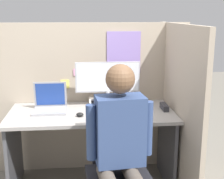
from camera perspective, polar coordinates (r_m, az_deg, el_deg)
name	(u,v)px	position (r m, az deg, el deg)	size (l,w,h in m)	color
cubicle_panel_back	(91,98)	(3.23, -3.93, -1.52)	(2.02, 0.05, 1.53)	tan
cubicle_panel_right	(177,109)	(2.93, 11.80, -3.46)	(0.04, 1.34, 1.53)	tan
desk	(92,130)	(2.94, -3.71, -7.41)	(1.52, 0.70, 0.74)	#9E9993
paper_box	(108,103)	(3.05, -0.78, -2.40)	(0.36, 0.22, 0.06)	white
monitor	(108,79)	(3.00, -0.80, 1.84)	(0.62, 0.21, 0.37)	#B2B2B7
laptop	(50,106)	(2.94, -11.26, -2.90)	(0.30, 0.25, 0.26)	#99999E
mouse	(80,115)	(2.75, -5.88, -4.57)	(0.07, 0.05, 0.04)	black
stapler	(164,107)	(2.97, 9.54, -3.16)	(0.05, 0.17, 0.05)	#2D2D33
carrot_toy	(108,115)	(2.71, -0.68, -4.76)	(0.04, 0.13, 0.04)	orange
office_chair	(119,164)	(2.44, 1.37, -13.54)	(0.53, 0.57, 0.98)	black
person	(120,142)	(2.20, 1.48, -9.56)	(0.48, 0.43, 1.29)	brown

